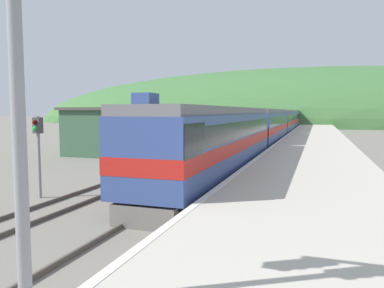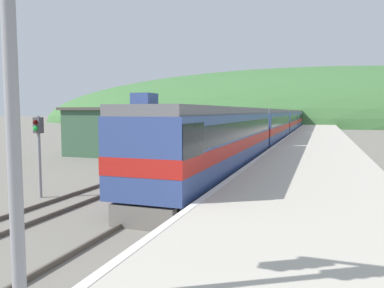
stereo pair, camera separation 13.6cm
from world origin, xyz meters
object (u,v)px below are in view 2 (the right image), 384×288
Objects in this scene: carriage_third at (285,122)px; signal_mast_main at (7,15)px; carriage_fourth at (294,119)px; signal_post_siding at (38,139)px; express_train_lead_car at (218,140)px; carriage_second at (268,126)px.

signal_mast_main is (1.34, -57.86, 2.98)m from carriage_third.
carriage_fourth is 69.42m from signal_post_siding.
express_train_lead_car is 1.03× the size of carriage_fourth.
signal_post_siding is at bearing -97.47° from carriage_third.
signal_mast_main reaches higher than carriage_third.
carriage_third is at bearing 90.00° from carriage_second.
carriage_second is 41.03m from carriage_fourth.
signal_mast_main is at bearing -50.14° from signal_post_siding.
signal_mast_main is at bearing -87.95° from carriage_second.
express_train_lead_car reaches higher than carriage_fourth.
signal_mast_main reaches higher than carriage_second.
signal_mast_main is (1.34, -78.37, 2.98)m from carriage_fourth.
carriage_second is 28.82m from signal_post_siding.
express_train_lead_car is at bearing -90.00° from carriage_third.
carriage_second is 1.00× the size of carriage_fourth.
signal_mast_main is (1.34, -37.34, 2.98)m from carriage_second.
carriage_second is 5.35× the size of signal_post_siding.
carriage_third is at bearing 91.33° from signal_mast_main.
carriage_third is 49.03m from signal_post_siding.
signal_post_siding is at bearing -102.79° from carriage_second.
signal_mast_main is at bearing -88.67° from carriage_third.
express_train_lead_car is at bearing -90.00° from carriage_second.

